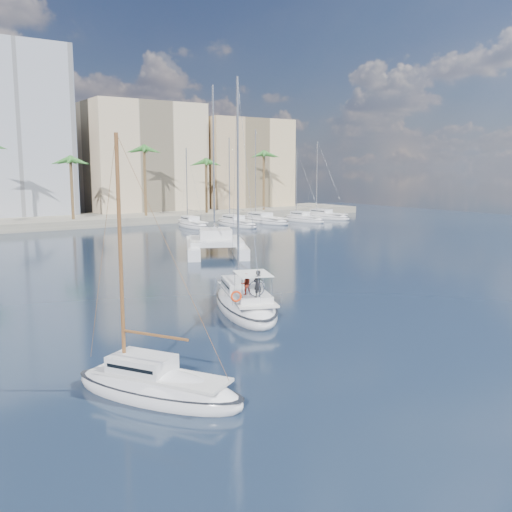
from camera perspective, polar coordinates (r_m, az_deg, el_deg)
ground at (r=35.00m, az=0.87°, el=-5.64°), size 160.00×160.00×0.00m
quay at (r=91.20m, az=-21.79°, el=3.07°), size 120.00×14.00×1.20m
building_beige at (r=106.17m, az=-11.39°, el=9.33°), size 20.00×14.00×20.00m
building_tan_right at (r=113.78m, az=-1.55°, el=8.95°), size 18.00×12.00×18.00m
palm_centre at (r=86.95m, az=-21.57°, el=9.23°), size 3.60×3.60×12.30m
palm_right at (r=100.21m, az=-2.00°, el=9.69°), size 3.60×3.60×12.30m
main_sloop at (r=35.39m, az=-1.10°, el=-4.66°), size 6.68×10.61×15.05m
small_sloop at (r=22.78m, az=-9.92°, el=-12.79°), size 5.77×7.55×10.64m
catamaran at (r=59.11m, az=-4.07°, el=1.41°), size 10.54×13.11×17.14m
seagull at (r=38.67m, az=-1.51°, el=-2.72°), size 1.18×0.51×0.22m
moored_yacht_a at (r=84.97m, az=-6.36°, el=2.86°), size 3.37×9.52×11.90m
moored_yacht_b at (r=86.49m, az=-1.92°, el=3.01°), size 3.32×10.83×13.72m
moored_yacht_c at (r=91.74m, az=0.84°, el=3.35°), size 3.98×12.33×15.54m
moored_yacht_d at (r=94.06m, az=4.79°, el=3.46°), size 3.52×9.55×11.90m
moored_yacht_e at (r=99.75m, az=6.98°, el=3.73°), size 4.61×11.11×13.72m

